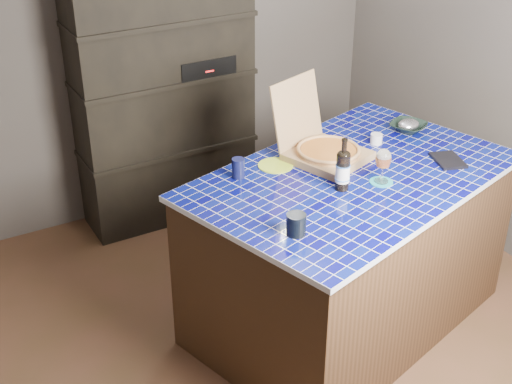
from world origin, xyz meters
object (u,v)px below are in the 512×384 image
kitchen_island (348,249)px  bowl (408,127)px  wine_glass (383,160)px  mead_bottle (343,170)px  pizza_box (325,149)px  dvd_case (448,160)px

kitchen_island → bowl: size_ratio=9.54×
wine_glass → bowl: bearing=38.6°
mead_bottle → pizza_box: bearing=70.0°
wine_glass → dvd_case: size_ratio=0.92×
kitchen_island → pizza_box: size_ratio=3.56×
dvd_case → kitchen_island: bearing=-176.2°
kitchen_island → dvd_case: dvd_case is taller
dvd_case → bowl: 0.43m
kitchen_island → bowl: bearing=9.3°
mead_bottle → dvd_case: bearing=-2.7°
dvd_case → mead_bottle: bearing=-164.7°
mead_bottle → bowl: mead_bottle is taller
wine_glass → bowl: wine_glass is taller
mead_bottle → wine_glass: (0.22, -0.04, 0.02)m
mead_bottle → bowl: size_ratio=1.35×
bowl → wine_glass: bearing=-141.4°
mead_bottle → kitchen_island: bearing=33.9°
dvd_case → bowl: bowl is taller
mead_bottle → wine_glass: mead_bottle is taller
wine_glass → dvd_case: bearing=1.3°
kitchen_island → pizza_box: bearing=81.7°
kitchen_island → pizza_box: (-0.03, 0.23, 0.53)m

